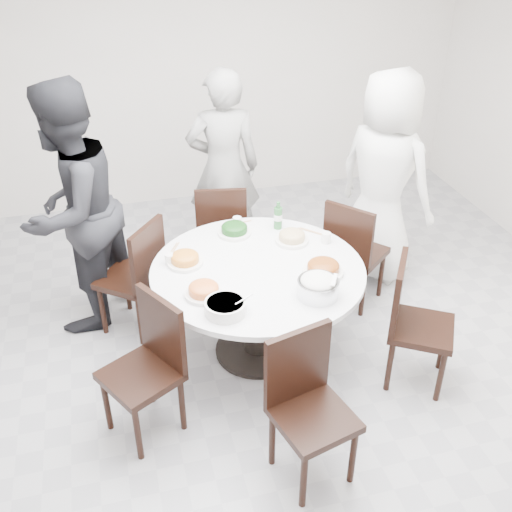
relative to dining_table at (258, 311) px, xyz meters
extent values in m
cube|color=#A3A3A8|center=(-0.04, -0.23, -0.38)|extent=(6.00, 6.00, 0.01)
cube|color=silver|center=(-0.04, 2.77, 1.02)|extent=(6.00, 0.01, 2.80)
cylinder|color=white|center=(0.00, 0.00, 0.00)|extent=(1.50, 1.50, 0.75)
cube|color=black|center=(0.96, 0.46, 0.10)|extent=(0.59, 0.59, 0.95)
cube|color=black|center=(-0.04, 1.08, 0.10)|extent=(0.48, 0.48, 0.95)
cube|color=black|center=(-0.87, 0.55, 0.10)|extent=(0.59, 0.59, 0.95)
cube|color=black|center=(-0.89, -0.55, 0.10)|extent=(0.57, 0.57, 0.95)
cube|color=black|center=(0.02, -1.15, 0.10)|extent=(0.51, 0.51, 0.95)
cube|color=black|center=(1.00, -0.57, 0.10)|extent=(0.58, 0.58, 0.95)
imported|color=white|center=(1.32, 0.82, 0.54)|extent=(0.97, 1.07, 1.84)
imported|color=black|center=(0.07, 1.44, 0.51)|extent=(0.69, 0.49, 1.78)
imported|color=black|center=(-1.22, 0.78, 0.60)|extent=(1.15, 1.19, 1.94)
cylinder|color=white|center=(-0.05, 0.51, 0.41)|extent=(0.25, 0.25, 0.07)
cylinder|color=white|center=(0.34, 0.29, 0.41)|extent=(0.25, 0.25, 0.07)
cylinder|color=white|center=(-0.48, 0.18, 0.41)|extent=(0.25, 0.25, 0.07)
cylinder|color=white|center=(0.42, -0.17, 0.41)|extent=(0.28, 0.28, 0.07)
cylinder|color=white|center=(-0.42, -0.22, 0.41)|extent=(0.25, 0.25, 0.07)
cylinder|color=silver|center=(0.29, -0.42, 0.43)|extent=(0.27, 0.27, 0.12)
cylinder|color=white|center=(-0.33, -0.44, 0.42)|extent=(0.26, 0.26, 0.08)
cylinder|color=#28652F|center=(0.30, 0.51, 0.49)|extent=(0.06, 0.06, 0.22)
cylinder|color=white|center=(0.00, 0.61, 0.42)|extent=(0.07, 0.07, 0.08)
camera|label=1|loc=(-0.91, -3.37, 2.64)|focal=42.00mm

